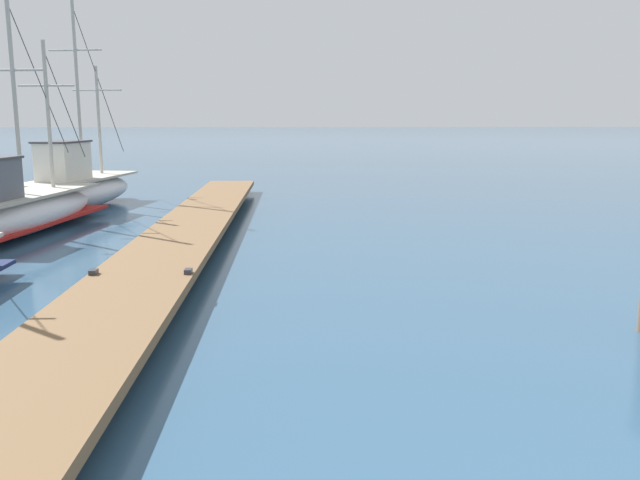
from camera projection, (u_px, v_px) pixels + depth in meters
name	position (u px, v px, depth m)	size (l,w,h in m)	color
floating_dock	(186.00, 231.00, 16.00)	(1.99, 24.20, 0.53)	brown
fishing_boat_0	(14.00, 211.00, 17.39)	(2.90, 8.09, 6.29)	silver
fishing_boat_2	(78.00, 187.00, 22.49)	(3.10, 7.10, 7.06)	silver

